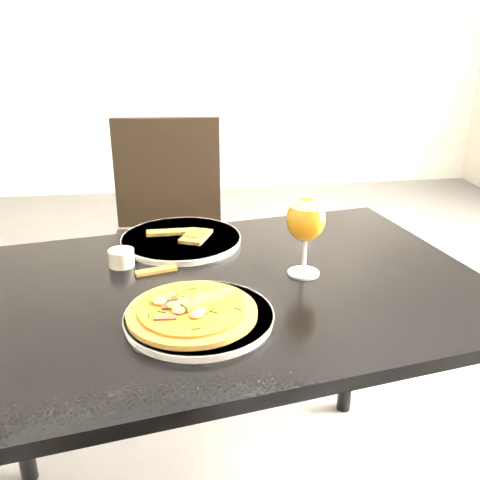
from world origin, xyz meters
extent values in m
plane|color=#59595B|center=(0.00, 0.00, 0.00)|extent=(6.00, 6.00, 0.00)
cube|color=silver|center=(0.00, 3.00, 1.40)|extent=(5.00, 0.04, 2.80)
cube|color=black|center=(-0.08, -0.33, 0.73)|extent=(1.31, 0.98, 0.03)
cylinder|color=black|center=(-0.67, -0.08, 0.36)|extent=(0.05, 0.05, 0.72)
cylinder|color=black|center=(0.40, 0.10, 0.36)|extent=(0.05, 0.05, 0.72)
cube|color=black|center=(-0.21, 0.51, 0.48)|extent=(0.48, 0.48, 0.04)
cylinder|color=black|center=(-0.41, 0.34, 0.23)|extent=(0.04, 0.04, 0.46)
cylinder|color=black|center=(-0.05, 0.31, 0.23)|extent=(0.04, 0.04, 0.46)
cylinder|color=black|center=(-0.38, 0.70, 0.23)|extent=(0.04, 0.04, 0.46)
cylinder|color=black|center=(-0.02, 0.67, 0.23)|extent=(0.04, 0.04, 0.46)
cube|color=black|center=(-0.19, 0.71, 0.75)|extent=(0.43, 0.07, 0.45)
cylinder|color=white|center=(-0.16, -0.48, 0.76)|extent=(0.32, 0.32, 0.02)
cylinder|color=olive|center=(-0.17, -0.48, 0.77)|extent=(0.26, 0.26, 0.01)
cylinder|color=#B82A0F|center=(-0.17, -0.48, 0.78)|extent=(0.21, 0.21, 0.01)
cube|color=#472A1E|center=(-0.14, -0.48, 0.78)|extent=(0.05, 0.03, 0.00)
cube|color=#472A1E|center=(-0.15, -0.44, 0.78)|extent=(0.04, 0.06, 0.00)
cube|color=#472A1E|center=(-0.22, -0.44, 0.78)|extent=(0.06, 0.05, 0.00)
cube|color=#472A1E|center=(-0.19, -0.50, 0.78)|extent=(0.06, 0.05, 0.00)
cube|color=#472A1E|center=(-0.15, -0.53, 0.78)|extent=(0.04, 0.06, 0.00)
ellipsoid|color=#ECBA4D|center=(-0.15, -0.47, 0.79)|extent=(0.02, 0.02, 0.01)
ellipsoid|color=#ECBA4D|center=(-0.16, -0.42, 0.79)|extent=(0.02, 0.02, 0.01)
ellipsoid|color=#ECBA4D|center=(-0.18, -0.47, 0.79)|extent=(0.02, 0.02, 0.01)
ellipsoid|color=#ECBA4D|center=(-0.23, -0.49, 0.79)|extent=(0.02, 0.02, 0.01)
ellipsoid|color=#ECBA4D|center=(-0.18, -0.50, 0.79)|extent=(0.02, 0.02, 0.01)
ellipsoid|color=#ECBA4D|center=(-0.15, -0.55, 0.79)|extent=(0.02, 0.02, 0.01)
ellipsoid|color=#ECBA4D|center=(-0.15, -0.49, 0.79)|extent=(0.02, 0.02, 0.01)
cube|color=#124E0E|center=(-0.16, -0.47, 0.78)|extent=(0.01, 0.02, 0.00)
cube|color=#124E0E|center=(-0.17, -0.44, 0.78)|extent=(0.00, 0.02, 0.00)
cube|color=#124E0E|center=(-0.20, -0.42, 0.78)|extent=(0.01, 0.02, 0.00)
cube|color=#124E0E|center=(-0.19, -0.47, 0.78)|extent=(0.02, 0.01, 0.00)
cube|color=#124E0E|center=(-0.22, -0.47, 0.78)|extent=(0.02, 0.01, 0.00)
cube|color=#124E0E|center=(-0.18, -0.49, 0.78)|extent=(0.02, 0.01, 0.00)
cube|color=#124E0E|center=(-0.20, -0.51, 0.78)|extent=(0.01, 0.01, 0.00)
cube|color=#124E0E|center=(-0.19, -0.55, 0.78)|extent=(0.01, 0.02, 0.00)
cube|color=#124E0E|center=(-0.17, -0.51, 0.78)|extent=(0.00, 0.02, 0.00)
cube|color=#124E0E|center=(-0.14, -0.53, 0.78)|extent=(0.01, 0.02, 0.00)
cube|color=#124E0E|center=(-0.16, -0.49, 0.78)|extent=(0.02, 0.01, 0.00)
cube|color=#124E0E|center=(-0.13, -0.49, 0.78)|extent=(0.02, 0.01, 0.00)
cube|color=#124E0E|center=(-0.10, -0.46, 0.78)|extent=(0.02, 0.01, 0.00)
cube|color=#124E0E|center=(-0.15, -0.46, 0.78)|extent=(0.01, 0.01, 0.00)
cube|color=olive|center=(-0.14, -0.46, 0.79)|extent=(0.12, 0.08, 0.01)
cylinder|color=white|center=(-0.17, -0.06, 0.76)|extent=(0.33, 0.33, 0.02)
cube|color=olive|center=(-0.20, -0.03, 0.77)|extent=(0.12, 0.03, 0.01)
cube|color=olive|center=(-0.13, -0.07, 0.77)|extent=(0.10, 0.12, 0.01)
cylinder|color=#B82A0F|center=(-0.13, -0.07, 0.78)|extent=(0.06, 0.06, 0.00)
cube|color=olive|center=(-0.24, -0.24, 0.75)|extent=(0.10, 0.05, 0.01)
cylinder|color=beige|center=(-0.32, -0.19, 0.77)|extent=(0.06, 0.06, 0.04)
cylinder|color=gold|center=(-0.32, -0.19, 0.79)|extent=(0.05, 0.05, 0.01)
cylinder|color=#AFB3B8|center=(0.11, -0.30, 0.75)|extent=(0.08, 0.08, 0.01)
cylinder|color=#AFB3B8|center=(0.11, -0.30, 0.80)|extent=(0.01, 0.01, 0.08)
ellipsoid|color=#8B560D|center=(0.11, -0.30, 0.89)|extent=(0.09, 0.09, 0.10)
cylinder|color=white|center=(0.11, -0.30, 0.93)|extent=(0.07, 0.07, 0.02)
camera|label=1|loc=(-0.21, -1.42, 1.30)|focal=40.00mm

